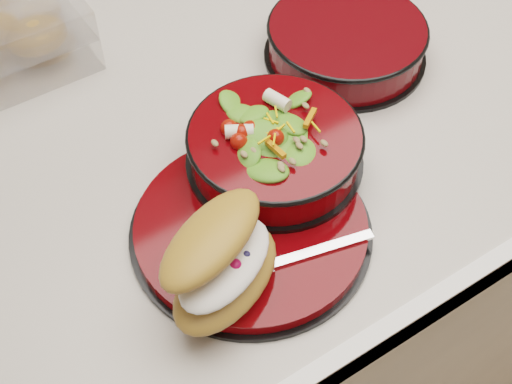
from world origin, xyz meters
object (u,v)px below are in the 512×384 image
island_counter (246,283)px  salad_bowl (275,143)px  extra_bowl (346,40)px  croissant (222,262)px  fork (301,255)px  dinner_plate (252,228)px

island_counter → salad_bowl: size_ratio=5.90×
island_counter → extra_bowl: 0.50m
island_counter → croissant: croissant is taller
extra_bowl → croissant: bearing=-145.4°
salad_bowl → fork: bearing=-111.8°
island_counter → extra_bowl: bearing=0.1°
fork → dinner_plate: bearing=29.9°
dinner_plate → fork: fork is taller
island_counter → dinner_plate: dinner_plate is taller
island_counter → fork: size_ratio=8.02×
croissant → dinner_plate: bearing=12.0°
salad_bowl → extra_bowl: 0.24m
fork → extra_bowl: extra_bowl is taller
croissant → extra_bowl: 0.41m
fork → salad_bowl: bearing=-8.7°
fork → extra_bowl: 0.36m
extra_bowl → fork: bearing=-135.2°
fork → extra_bowl: (0.25, 0.25, 0.01)m
croissant → extra_bowl: bearing=9.9°
croissant → extra_bowl: size_ratio=0.74×
island_counter → croissant: size_ratio=7.48×
extra_bowl → salad_bowl: bearing=-148.5°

